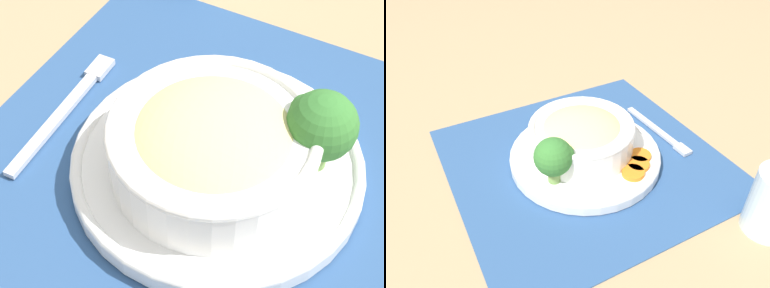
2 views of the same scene
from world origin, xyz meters
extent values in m
plane|color=tan|center=(0.00, 0.00, 0.00)|extent=(4.00, 4.00, 0.00)
cube|color=#2D5184|center=(0.00, 0.00, 0.00)|extent=(0.51, 0.49, 0.00)
cylinder|color=white|center=(0.00, 0.00, 0.01)|extent=(0.28, 0.28, 0.02)
torus|color=white|center=(0.00, 0.00, 0.02)|extent=(0.28, 0.28, 0.01)
cylinder|color=white|center=(0.00, -0.01, 0.05)|extent=(0.19, 0.19, 0.05)
torus|color=white|center=(0.00, -0.01, 0.07)|extent=(0.19, 0.19, 0.01)
ellipsoid|color=beige|center=(0.00, -0.01, 0.06)|extent=(0.16, 0.16, 0.06)
cylinder|color=#759E51|center=(0.08, 0.03, 0.03)|extent=(0.02, 0.02, 0.03)
sphere|color=#387A33|center=(0.08, 0.03, 0.07)|extent=(0.06, 0.06, 0.06)
sphere|color=#387A33|center=(0.07, 0.04, 0.08)|extent=(0.03, 0.03, 0.03)
sphere|color=#387A33|center=(0.10, 0.03, 0.08)|extent=(0.03, 0.03, 0.03)
cylinder|color=orange|center=(-0.04, 0.09, 0.02)|extent=(0.04, 0.04, 0.01)
cylinder|color=orange|center=(-0.06, 0.08, 0.02)|extent=(0.04, 0.04, 0.01)
cylinder|color=orange|center=(-0.08, 0.06, 0.02)|extent=(0.04, 0.04, 0.01)
cube|color=silver|center=(-0.18, 0.00, 0.01)|extent=(0.02, 0.18, 0.01)
cube|color=silver|center=(-0.17, 0.08, 0.01)|extent=(0.02, 0.03, 0.01)
camera|label=1|loc=(0.14, -0.36, 0.49)|focal=60.00mm
camera|label=2|loc=(0.29, 0.45, 0.46)|focal=35.00mm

